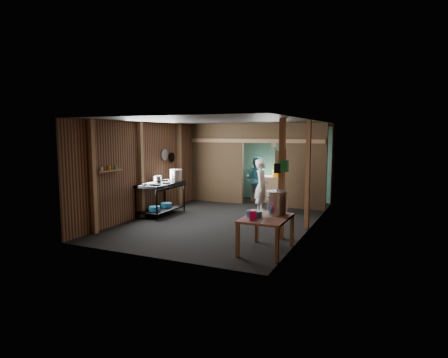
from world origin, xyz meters
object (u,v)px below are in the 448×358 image
at_px(stove_pot_large, 176,176).
at_px(stock_pot, 277,203).
at_px(prep_table, 266,234).
at_px(gas_range, 161,199).
at_px(yellow_tub, 278,174).
at_px(cook, 261,186).
at_px(pink_bucket, 253,215).

distance_m(stove_pot_large, stock_pot, 4.26).
height_order(prep_table, stove_pot_large, stove_pot_large).
height_order(gas_range, prep_table, gas_range).
bearing_deg(stove_pot_large, stock_pot, -30.88).
relative_size(yellow_tub, cook, 0.24).
bearing_deg(gas_range, cook, 31.81).
bearing_deg(cook, stock_pot, -161.72).
xyz_separation_m(stock_pot, pink_bucket, (-0.28, -0.64, -0.14)).
relative_size(prep_table, stove_pot_large, 3.22).
bearing_deg(yellow_tub, prep_table, -76.42).
bearing_deg(stove_pot_large, yellow_tub, 50.25).
distance_m(pink_bucket, cook, 3.96).
bearing_deg(yellow_tub, stock_pot, -74.32).
bearing_deg(cook, pink_bucket, -169.15).
xyz_separation_m(gas_range, stock_pot, (3.83, -1.65, 0.45)).
bearing_deg(yellow_tub, pink_bucket, -78.80).
height_order(gas_range, yellow_tub, yellow_tub).
bearing_deg(pink_bucket, yellow_tub, 101.20).
distance_m(stock_pot, yellow_tub, 5.11).
xyz_separation_m(stock_pot, cook, (-1.38, 3.17, -0.13)).
height_order(gas_range, cook, cook).
height_order(prep_table, pink_bucket, pink_bucket).
bearing_deg(stock_pot, pink_bucket, -113.86).
bearing_deg(prep_table, cook, 109.94).
distance_m(gas_range, cook, 2.90).
relative_size(stock_pot, pink_bucket, 2.81).
distance_m(gas_range, stove_pot_large, 0.83).
relative_size(gas_range, stock_pot, 3.13).
xyz_separation_m(gas_range, prep_table, (3.71, -1.97, -0.11)).
xyz_separation_m(gas_range, yellow_tub, (2.44, 3.27, 0.50)).
relative_size(pink_bucket, cook, 0.11).
xyz_separation_m(stove_pot_large, cook, (2.28, 0.98, -0.30)).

